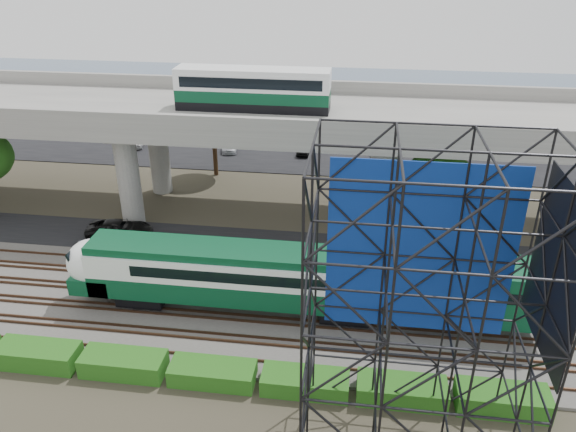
# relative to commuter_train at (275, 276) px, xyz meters

# --- Properties ---
(ground) EXTENTS (140.00, 140.00, 0.00)m
(ground) POSITION_rel_commuter_train_xyz_m (-3.43, -2.00, -2.88)
(ground) COLOR #474233
(ground) RESTS_ON ground
(ballast_bed) EXTENTS (90.00, 12.00, 0.20)m
(ballast_bed) POSITION_rel_commuter_train_xyz_m (-3.43, 0.00, -2.78)
(ballast_bed) COLOR slate
(ballast_bed) RESTS_ON ground
(service_road) EXTENTS (90.00, 5.00, 0.08)m
(service_road) POSITION_rel_commuter_train_xyz_m (-3.43, 8.50, -2.84)
(service_road) COLOR black
(service_road) RESTS_ON ground
(parking_lot) EXTENTS (90.00, 18.00, 0.08)m
(parking_lot) POSITION_rel_commuter_train_xyz_m (-3.43, 32.00, -2.84)
(parking_lot) COLOR black
(parking_lot) RESTS_ON ground
(harbor_water) EXTENTS (140.00, 40.00, 0.03)m
(harbor_water) POSITION_rel_commuter_train_xyz_m (-3.43, 54.00, -2.87)
(harbor_water) COLOR #475A75
(harbor_water) RESTS_ON ground
(rail_tracks) EXTENTS (90.00, 9.52, 0.16)m
(rail_tracks) POSITION_rel_commuter_train_xyz_m (-3.43, -0.00, -2.60)
(rail_tracks) COLOR #472D1E
(rail_tracks) RESTS_ON ballast_bed
(commuter_train) EXTENTS (29.30, 3.06, 4.30)m
(commuter_train) POSITION_rel_commuter_train_xyz_m (0.00, 0.00, 0.00)
(commuter_train) COLOR black
(commuter_train) RESTS_ON rail_tracks
(overpass) EXTENTS (80.00, 12.00, 12.40)m
(overpass) POSITION_rel_commuter_train_xyz_m (-3.46, 14.00, 5.33)
(overpass) COLOR #9E9B93
(overpass) RESTS_ON ground
(scaffold_tower) EXTENTS (9.36, 6.36, 15.00)m
(scaffold_tower) POSITION_rel_commuter_train_xyz_m (7.56, -9.98, 4.59)
(scaffold_tower) COLOR black
(scaffold_tower) RESTS_ON ground
(hedge_strip) EXTENTS (34.60, 1.80, 1.20)m
(hedge_strip) POSITION_rel_commuter_train_xyz_m (-2.42, -6.30, -2.32)
(hedge_strip) COLOR #184F12
(hedge_strip) RESTS_ON ground
(trees) EXTENTS (40.94, 16.94, 7.69)m
(trees) POSITION_rel_commuter_train_xyz_m (-8.10, 14.17, 2.69)
(trees) COLOR #382314
(trees) RESTS_ON ground
(suv) EXTENTS (5.32, 2.94, 1.41)m
(suv) POSITION_rel_commuter_train_xyz_m (-13.70, 8.18, -2.10)
(suv) COLOR black
(suv) RESTS_ON service_road
(parked_cars) EXTENTS (36.17, 9.89, 1.31)m
(parked_cars) POSITION_rel_commuter_train_xyz_m (-1.69, 31.65, -2.18)
(parked_cars) COLOR silver
(parked_cars) RESTS_ON parking_lot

